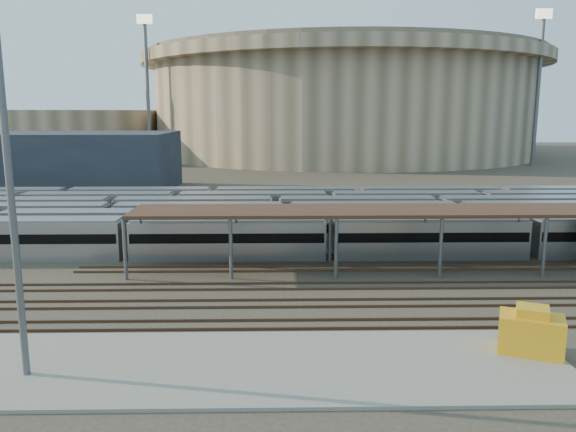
# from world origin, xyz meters

# --- Properties ---
(ground) EXTENTS (420.00, 420.00, 0.00)m
(ground) POSITION_xyz_m (0.00, 0.00, 0.00)
(ground) COLOR #383026
(ground) RESTS_ON ground
(apron) EXTENTS (50.00, 9.00, 0.20)m
(apron) POSITION_xyz_m (-5.00, -15.00, 0.10)
(apron) COLOR gray
(apron) RESTS_ON ground
(subway_trains) EXTENTS (129.23, 23.90, 3.60)m
(subway_trains) POSITION_xyz_m (0.34, 18.50, 1.80)
(subway_trains) COLOR #B0AFB4
(subway_trains) RESTS_ON ground
(inspection_shed) EXTENTS (60.30, 6.00, 5.30)m
(inspection_shed) POSITION_xyz_m (22.00, 4.00, 4.98)
(inspection_shed) COLOR #5A5A5F
(inspection_shed) RESTS_ON ground
(empty_tracks) EXTENTS (170.00, 9.62, 0.18)m
(empty_tracks) POSITION_xyz_m (0.00, -5.00, 0.09)
(empty_tracks) COLOR #4C3323
(empty_tracks) RESTS_ON ground
(stadium) EXTENTS (124.00, 124.00, 32.50)m
(stadium) POSITION_xyz_m (25.00, 140.00, 16.47)
(stadium) COLOR tan
(stadium) RESTS_ON ground
(secondary_arena) EXTENTS (56.00, 56.00, 14.00)m
(secondary_arena) POSITION_xyz_m (-60.00, 130.00, 7.00)
(secondary_arena) COLOR tan
(secondary_arena) RESTS_ON ground
(service_building) EXTENTS (42.00, 20.00, 10.00)m
(service_building) POSITION_xyz_m (-35.00, 55.00, 5.00)
(service_building) COLOR #1E232D
(service_building) RESTS_ON ground
(floodlight_0) EXTENTS (4.00, 1.00, 38.40)m
(floodlight_0) POSITION_xyz_m (-30.00, 110.00, 20.65)
(floodlight_0) COLOR #5A5A5F
(floodlight_0) RESTS_ON ground
(floodlight_2) EXTENTS (4.00, 1.00, 38.40)m
(floodlight_2) POSITION_xyz_m (70.00, 100.00, 20.65)
(floodlight_2) COLOR #5A5A5F
(floodlight_2) RESTS_ON ground
(floodlight_3) EXTENTS (4.00, 1.00, 38.40)m
(floodlight_3) POSITION_xyz_m (-10.00, 160.00, 20.65)
(floodlight_3) COLOR #5A5A5F
(floodlight_3) RESTS_ON ground
(yard_light_pole) EXTENTS (0.81, 0.36, 19.71)m
(yard_light_pole) POSITION_xyz_m (-8.57, -15.90, 10.14)
(yard_light_pole) COLOR #5A5A5F
(yard_light_pole) RESTS_ON apron
(yellow_equipment) EXTENTS (3.96, 3.28, 2.12)m
(yellow_equipment) POSITION_xyz_m (18.50, -13.73, 1.26)
(yellow_equipment) COLOR orange
(yellow_equipment) RESTS_ON apron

